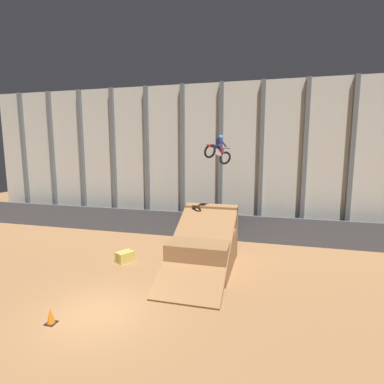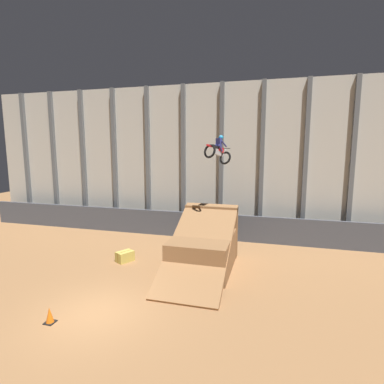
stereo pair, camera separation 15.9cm
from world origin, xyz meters
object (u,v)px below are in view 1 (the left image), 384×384
Objects in this scene: dirt_ramp at (205,247)px; hay_bale_trackside at (125,257)px; rider_bike_solo at (218,150)px; traffic_cone_near_ramp at (51,316)px.

dirt_ramp reaches higher than hay_bale_trackside.
rider_bike_solo is 1.67× the size of hay_bale_trackside.
traffic_cone_near_ramp is (-4.66, -7.58, -5.78)m from rider_bike_solo.
hay_bale_trackside is (-4.38, -0.49, -0.76)m from dirt_ramp.
dirt_ramp is 3.45× the size of rider_bike_solo.
traffic_cone_near_ramp is at bearing -88.11° from hay_bale_trackside.
rider_bike_solo is at bearing 17.76° from hay_bale_trackside.
dirt_ramp is at bearing -86.86° from rider_bike_solo.
hay_bale_trackside is at bearing -173.66° from dirt_ramp.
dirt_ramp is 10.71× the size of traffic_cone_near_ramp.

